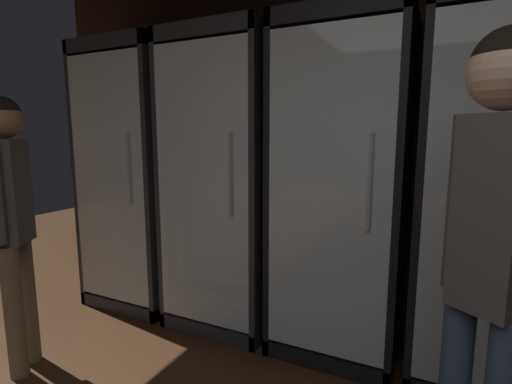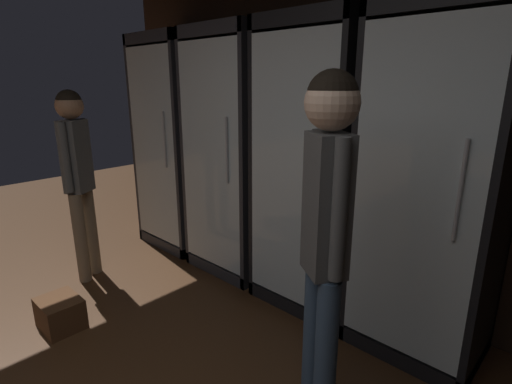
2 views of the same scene
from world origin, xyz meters
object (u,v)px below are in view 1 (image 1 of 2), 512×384
(cooler_far_left, at_px, (141,180))
(shopper_far, at_px, (11,205))
(cooler_right, at_px, (496,205))
(shopper_near, at_px, (492,234))
(cooler_center, at_px, (342,193))
(cooler_left, at_px, (228,186))

(cooler_far_left, bearing_deg, shopper_far, -87.34)
(cooler_right, bearing_deg, shopper_near, -96.60)
(cooler_center, xyz_separation_m, shopper_near, (0.70, -0.97, 0.06))
(shopper_far, bearing_deg, shopper_near, 2.42)
(cooler_center, height_order, cooler_right, same)
(shopper_far, bearing_deg, cooler_left, 54.39)
(cooler_far_left, bearing_deg, cooler_right, -0.03)
(cooler_left, height_order, shopper_far, cooler_left)
(cooler_right, bearing_deg, cooler_center, 179.97)
(cooler_far_left, xyz_separation_m, shopper_near, (2.34, -0.97, 0.06))
(cooler_far_left, height_order, shopper_far, cooler_far_left)
(cooler_left, xyz_separation_m, cooler_center, (0.82, -0.00, 0.00))
(cooler_far_left, distance_m, shopper_near, 2.53)
(cooler_right, xyz_separation_m, shopper_far, (-2.40, -1.07, -0.02))
(cooler_left, distance_m, shopper_near, 1.81)
(cooler_right, distance_m, shopper_near, 0.98)
(shopper_near, bearing_deg, cooler_far_left, 157.41)
(cooler_center, bearing_deg, shopper_near, -54.07)
(cooler_right, height_order, shopper_near, cooler_right)
(cooler_far_left, distance_m, shopper_far, 1.07)
(cooler_left, bearing_deg, shopper_near, -32.61)
(shopper_near, distance_m, shopper_far, 2.29)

